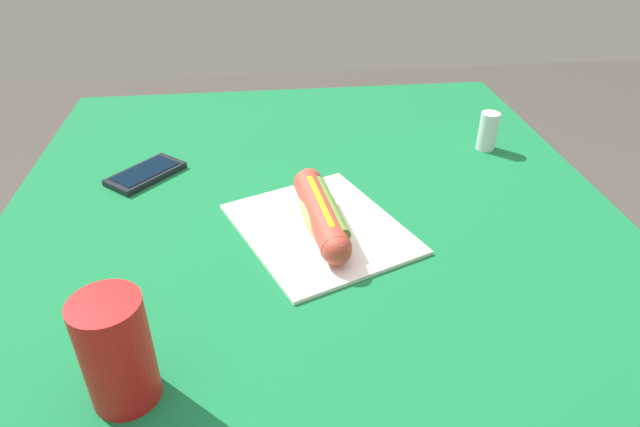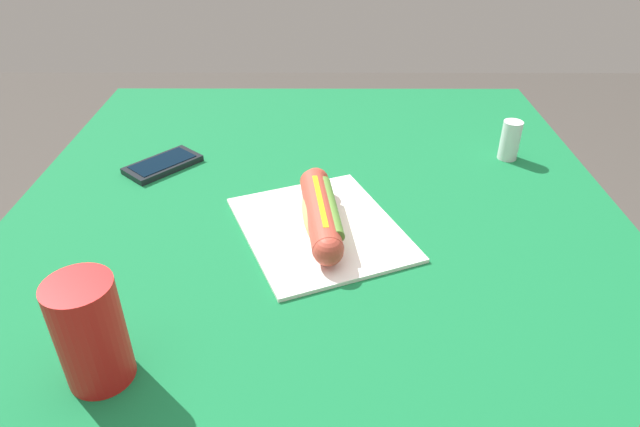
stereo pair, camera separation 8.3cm
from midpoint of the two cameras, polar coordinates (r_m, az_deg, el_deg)
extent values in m
cylinder|color=brown|center=(1.53, -18.73, -4.01)|extent=(0.07, 0.07, 0.72)
cylinder|color=brown|center=(1.55, 10.28, -2.20)|extent=(0.07, 0.07, 0.72)
cube|color=brown|center=(0.86, -3.22, -3.10)|extent=(1.19, 0.93, 0.03)
cube|color=#146B38|center=(0.85, -3.26, -2.17)|extent=(1.25, 0.99, 0.00)
cube|color=white|center=(0.85, -2.81, -1.62)|extent=(0.33, 0.31, 0.01)
ellipsoid|color=tan|center=(0.84, -2.86, -0.25)|extent=(0.19, 0.07, 0.04)
cylinder|color=#B24233|center=(0.83, -2.87, 0.04)|extent=(0.20, 0.07, 0.04)
sphere|color=#B24233|center=(0.75, -1.45, -3.84)|extent=(0.04, 0.04, 0.04)
sphere|color=#B24233|center=(0.91, -4.03, 3.24)|extent=(0.04, 0.04, 0.04)
cube|color=yellow|center=(0.82, -2.90, 1.21)|extent=(0.15, 0.03, 0.00)
cylinder|color=#568433|center=(0.83, -1.81, 0.63)|extent=(0.16, 0.04, 0.02)
cube|color=black|center=(1.05, -19.68, 3.80)|extent=(0.14, 0.14, 0.01)
cube|color=black|center=(1.05, -19.74, 4.09)|extent=(0.12, 0.12, 0.00)
cylinder|color=red|center=(0.62, -23.96, -13.00)|extent=(0.07, 0.07, 0.13)
cylinder|color=silver|center=(1.12, 14.84, 8.13)|extent=(0.04, 0.04, 0.07)
camera|label=1|loc=(0.04, -92.86, -1.84)|focal=31.12mm
camera|label=2|loc=(0.04, 87.14, 1.84)|focal=31.12mm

